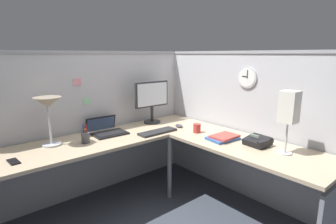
% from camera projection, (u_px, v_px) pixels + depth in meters
% --- Properties ---
extents(ground_plane, '(6.80, 6.80, 0.00)m').
position_uv_depth(ground_plane, '(168.00, 208.00, 2.73)').
color(ground_plane, '#383D47').
extents(cubicle_wall_back, '(2.57, 0.12, 1.58)m').
position_uv_depth(cubicle_wall_back, '(92.00, 123.00, 2.97)').
color(cubicle_wall_back, '#B2B2B7').
rests_on(cubicle_wall_back, ground).
extents(cubicle_wall_right, '(0.12, 2.37, 1.58)m').
position_uv_depth(cubicle_wall_right, '(244.00, 124.00, 2.92)').
color(cubicle_wall_right, '#B2B2B7').
rests_on(cubicle_wall_right, ground).
extents(desk, '(2.35, 2.15, 0.73)m').
position_uv_depth(desk, '(159.00, 155.00, 2.47)').
color(desk, tan).
rests_on(desk, ground).
extents(monitor, '(0.46, 0.20, 0.50)m').
position_uv_depth(monitor, '(152.00, 99.00, 3.17)').
color(monitor, '#232326').
rests_on(monitor, desk).
extents(laptop, '(0.36, 0.39, 0.22)m').
position_uv_depth(laptop, '(106.00, 130.00, 2.83)').
color(laptop, black).
rests_on(laptop, desk).
extents(keyboard, '(0.43, 0.14, 0.02)m').
position_uv_depth(keyboard, '(158.00, 132.00, 2.82)').
color(keyboard, '#232326').
rests_on(keyboard, desk).
extents(computer_mouse, '(0.06, 0.10, 0.03)m').
position_uv_depth(computer_mouse, '(179.00, 126.00, 3.03)').
color(computer_mouse, '#38383D').
rests_on(computer_mouse, desk).
extents(desk_lamp_dome, '(0.24, 0.24, 0.44)m').
position_uv_depth(desk_lamp_dome, '(48.00, 106.00, 2.36)').
color(desk_lamp_dome, '#B7BABF').
rests_on(desk_lamp_dome, desk).
extents(pen_cup, '(0.08, 0.08, 0.18)m').
position_uv_depth(pen_cup, '(85.00, 138.00, 2.49)').
color(pen_cup, '#4C4C51').
rests_on(pen_cup, desk).
extents(cell_phone, '(0.08, 0.15, 0.01)m').
position_uv_depth(cell_phone, '(13.00, 162.00, 2.05)').
color(cell_phone, black).
rests_on(cell_phone, desk).
extents(office_phone, '(0.21, 0.22, 0.11)m').
position_uv_depth(office_phone, '(258.00, 142.00, 2.42)').
color(office_phone, black).
rests_on(office_phone, desk).
extents(book_stack, '(0.31, 0.25, 0.04)m').
position_uv_depth(book_stack, '(223.00, 138.00, 2.59)').
color(book_stack, '#335999').
rests_on(book_stack, desk).
extents(desk_lamp_paper, '(0.13, 0.13, 0.53)m').
position_uv_depth(desk_lamp_paper, '(289.00, 109.00, 2.15)').
color(desk_lamp_paper, '#B7BABF').
rests_on(desk_lamp_paper, desk).
extents(coffee_mug, '(0.08, 0.08, 0.10)m').
position_uv_depth(coffee_mug, '(197.00, 128.00, 2.82)').
color(coffee_mug, '#B2332D').
rests_on(coffee_mug, desk).
extents(wall_clock, '(0.04, 0.22, 0.22)m').
position_uv_depth(wall_clock, '(247.00, 77.00, 2.74)').
color(wall_clock, '#B7BABF').
extents(pinned_note_leftmost, '(0.08, 0.00, 0.07)m').
position_uv_depth(pinned_note_leftmost, '(77.00, 82.00, 2.73)').
color(pinned_note_leftmost, pink).
extents(pinned_note_middle, '(0.08, 0.00, 0.07)m').
position_uv_depth(pinned_note_middle, '(87.00, 101.00, 2.83)').
color(pinned_note_middle, '#8CCC99').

